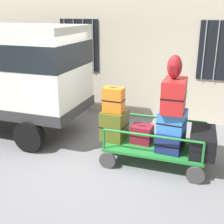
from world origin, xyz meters
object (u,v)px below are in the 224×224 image
Objects in this scene: suitcase_midleft_bottom at (142,134)px; suitcase_center_bottom at (171,139)px; backpack at (174,67)px; luggage_cart at (156,147)px; suitcase_center_top at (174,95)px; suitcase_left_middle at (114,100)px; suitcase_center_middle at (172,121)px; suitcase_left_bottom at (114,125)px; suitcase_midright_bottom at (202,142)px.

suitcase_midleft_bottom is 0.60m from suitcase_center_bottom.
suitcase_midleft_bottom is at bearing 175.54° from backpack.
suitcase_center_top reaches higher than luggage_cart.
backpack is at bearing 0.62° from suitcase_left_middle.
suitcase_left_middle is 1.24m from suitcase_center_middle.
suitcase_center_top reaches higher than suitcase_midleft_bottom.
suitcase_left_middle is 1.22m from suitcase_center_top.
luggage_cart is at bearing 174.59° from suitcase_center_bottom.
suitcase_left_bottom is 1.43× the size of backpack.
suitcase_midright_bottom is at bearing 1.77° from suitcase_center_bottom.
suitcase_midright_bottom reaches higher than suitcase_midleft_bottom.
suitcase_left_bottom is 1.06× the size of suitcase_center_middle.
suitcase_center_top is 0.74× the size of suitcase_midright_bottom.
suitcase_center_bottom is at bearing -90.00° from suitcase_center_middle.
luggage_cart is at bearing 179.38° from suitcase_midright_bottom.
suitcase_center_middle is 0.52m from suitcase_center_top.
luggage_cart is at bearing 174.77° from suitcase_center_top.
luggage_cart is 2.60× the size of suitcase_center_bottom.
suitcase_midright_bottom is at bearing -1.36° from suitcase_midleft_bottom.
suitcase_midright_bottom is (1.80, -0.02, -0.10)m from suitcase_left_bottom.
suitcase_midright_bottom is 1.54m from backpack.
suitcase_midright_bottom is at bearing -0.62° from luggage_cart.
suitcase_left_middle reaches higher than suitcase_center_bottom.
suitcase_left_bottom is at bearing 178.03° from suitcase_center_bottom.
suitcase_center_middle is 0.70m from suitcase_midright_bottom.
suitcase_center_top is (0.00, -0.01, 0.52)m from suitcase_center_middle.
suitcase_center_middle is at bearing -179.25° from suitcase_midright_bottom.
suitcase_center_middle is (0.30, -0.02, 0.63)m from luggage_cart.
suitcase_center_middle reaches higher than suitcase_midleft_bottom.
suitcase_left_middle is at bearing -174.56° from suitcase_midleft_bottom.
backpack reaches higher than suitcase_center_middle.
backpack is (-0.03, 0.00, 0.53)m from suitcase_center_top.
suitcase_center_middle is at bearing -1.45° from suitcase_left_bottom.
luggage_cart is at bearing 2.44° from suitcase_left_middle.
suitcase_left_bottom reaches higher than suitcase_midright_bottom.
suitcase_center_top is (1.20, -0.04, 0.78)m from suitcase_left_bottom.
luggage_cart is 3.40× the size of suitcase_center_middle.
backpack is (0.57, -0.04, 1.43)m from suitcase_midleft_bottom.
suitcase_midleft_bottom is 0.71m from suitcase_center_middle.
suitcase_center_bottom is at bearing -4.49° from suitcase_midleft_bottom.
suitcase_center_middle is at bearing -3.37° from luggage_cart.
suitcase_left_middle is 0.92m from suitcase_midleft_bottom.
luggage_cart is 0.94m from suitcase_midright_bottom.
suitcase_midleft_bottom is 1.03× the size of backpack.
suitcase_midleft_bottom is (0.60, 0.01, -0.13)m from suitcase_left_bottom.
suitcase_left_middle is 0.66× the size of suitcase_center_bottom.
backpack reaches higher than suitcase_left_middle.
suitcase_center_top is at bearing 0.52° from suitcase_left_middle.
suitcase_left_bottom is 1.22× the size of suitcase_left_middle.
suitcase_midleft_bottom is at bearing 178.64° from suitcase_midright_bottom.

